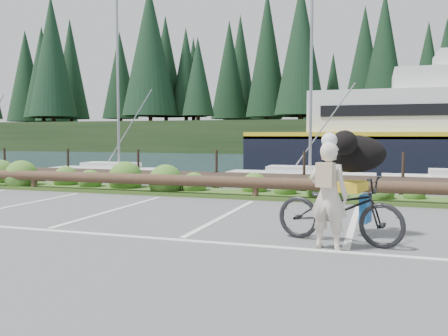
% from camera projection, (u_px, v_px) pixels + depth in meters
% --- Properties ---
extents(ground, '(72.00, 72.00, 0.00)m').
position_uv_depth(ground, '(188.00, 235.00, 8.00)').
color(ground, '#4F4F52').
extents(harbor_backdrop, '(170.00, 160.00, 30.00)m').
position_uv_depth(harbor_backdrop, '(362.00, 145.00, 82.30)').
color(harbor_backdrop, '#1C2F43').
rests_on(harbor_backdrop, ground).
extents(vegetation_strip, '(34.00, 1.60, 0.10)m').
position_uv_depth(vegetation_strip, '(262.00, 195.00, 13.02)').
color(vegetation_strip, '#3D5B21').
rests_on(vegetation_strip, ground).
extents(log_rail, '(32.00, 0.30, 0.60)m').
position_uv_depth(log_rail, '(255.00, 200.00, 12.36)').
color(log_rail, '#443021').
rests_on(log_rail, ground).
extents(bicycle, '(2.14, 1.18, 1.07)m').
position_uv_depth(bicycle, '(339.00, 209.00, 7.41)').
color(bicycle, black).
rests_on(bicycle, ground).
extents(cyclist, '(0.66, 0.51, 1.59)m').
position_uv_depth(cyclist, '(328.00, 196.00, 6.99)').
color(cyclist, beige).
rests_on(cyclist, ground).
extents(dog, '(0.78, 1.18, 0.63)m').
position_uv_depth(dog, '(352.00, 154.00, 7.90)').
color(dog, black).
rests_on(dog, bicycle).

